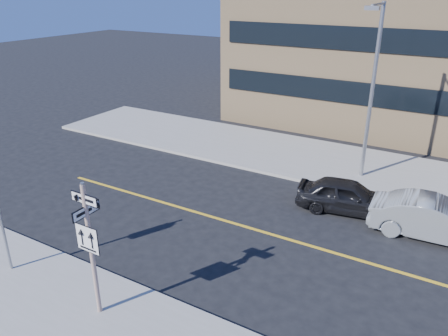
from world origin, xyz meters
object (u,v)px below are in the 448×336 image
Objects in this scene: sign_pole at (90,243)px; streetlight_a at (372,83)px; parked_car_a at (347,196)px; parked_car_b at (435,219)px.

streetlight_a reaches higher than sign_pole.
parked_car_a is (4.31, 9.80, -1.74)m from sign_pole.
parked_car_b reaches higher than parked_car_a.
sign_pole reaches higher than parked_car_a.
parked_car_a is at bearing 79.79° from parked_car_b.
sign_pole is 10.85m from parked_car_a.
streetlight_a reaches higher than parked_car_a.
parked_car_a is at bearing 66.26° from sign_pole.
sign_pole is 12.27m from parked_car_b.
parked_car_a is 0.89× the size of parked_car_b.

